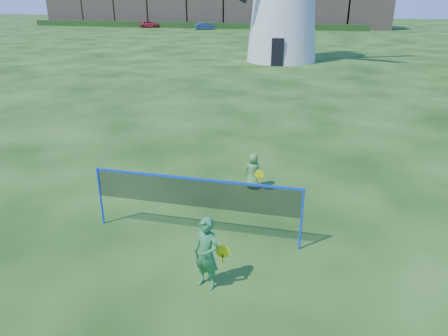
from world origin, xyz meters
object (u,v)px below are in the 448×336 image
at_px(badminton_net, 195,194).
at_px(car_right, 205,26).
at_px(car_left, 149,24).
at_px(player_boy, 253,171).
at_px(player_girl, 207,254).

bearing_deg(badminton_net, car_right, 105.74).
distance_m(car_left, car_right, 11.43).
xyz_separation_m(car_left, car_right, (11.19, -2.33, -0.04)).
height_order(badminton_net, player_boy, badminton_net).
relative_size(player_girl, car_right, 0.44).
height_order(badminton_net, car_right, badminton_net).
bearing_deg(player_boy, car_left, -57.01).
relative_size(badminton_net, car_left, 1.41).
bearing_deg(car_right, player_girl, 171.39).
bearing_deg(player_boy, player_girl, 96.17).
bearing_deg(car_left, player_girl, -172.87).
height_order(player_boy, car_right, car_right).
bearing_deg(car_left, car_right, -118.49).
bearing_deg(car_left, badminton_net, -172.86).
bearing_deg(car_right, player_boy, 172.68).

